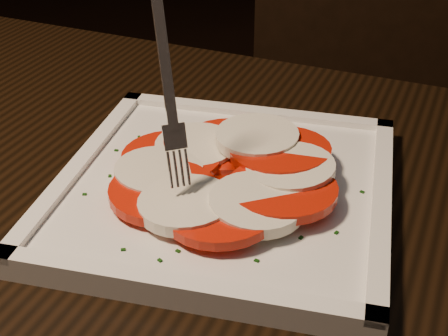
% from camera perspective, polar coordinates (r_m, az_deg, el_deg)
% --- Properties ---
extents(chair, '(0.49, 0.49, 0.93)m').
position_cam_1_polar(chair, '(1.18, 12.27, 5.31)').
color(chair, black).
rests_on(chair, ground).
extents(plate, '(0.31, 0.31, 0.01)m').
position_cam_1_polar(plate, '(0.53, 0.00, -2.06)').
color(plate, white).
rests_on(plate, table).
extents(caprese_salad, '(0.23, 0.25, 0.03)m').
position_cam_1_polar(caprese_salad, '(0.52, -0.00, -0.37)').
color(caprese_salad, red).
rests_on(caprese_salad, plate).
extents(fork, '(0.06, 0.06, 0.15)m').
position_cam_1_polar(fork, '(0.47, -5.40, 8.10)').
color(fork, white).
rests_on(fork, caprese_salad).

